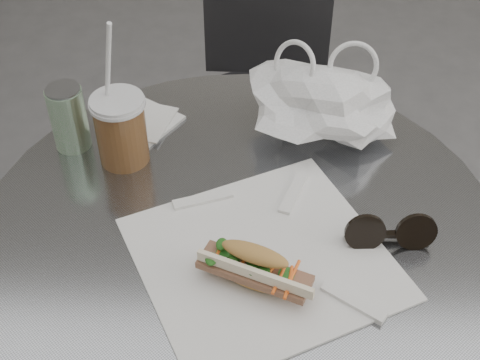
{
  "coord_description": "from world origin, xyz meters",
  "views": [
    {
      "loc": [
        0.02,
        -0.47,
        1.44
      ],
      "look_at": [
        -0.0,
        0.23,
        0.79
      ],
      "focal_mm": 50.0,
      "sensor_mm": 36.0,
      "label": 1
    }
  ],
  "objects_px": {
    "chair_far": "(264,148)",
    "iced_coffee": "(121,128)",
    "cafe_table": "(240,331)",
    "drink_can": "(68,118)",
    "banh_mi": "(255,268)",
    "sunglasses": "(390,234)"
  },
  "relations": [
    {
      "from": "cafe_table",
      "to": "sunglasses",
      "type": "distance_m",
      "value": 0.36
    },
    {
      "from": "iced_coffee",
      "to": "sunglasses",
      "type": "height_order",
      "value": "iced_coffee"
    },
    {
      "from": "cafe_table",
      "to": "iced_coffee",
      "type": "distance_m",
      "value": 0.41
    },
    {
      "from": "cafe_table",
      "to": "iced_coffee",
      "type": "bearing_deg",
      "value": 144.65
    },
    {
      "from": "cafe_table",
      "to": "banh_mi",
      "type": "height_order",
      "value": "banh_mi"
    },
    {
      "from": "sunglasses",
      "to": "cafe_table",
      "type": "bearing_deg",
      "value": 166.69
    },
    {
      "from": "iced_coffee",
      "to": "drink_can",
      "type": "height_order",
      "value": "iced_coffee"
    },
    {
      "from": "chair_far",
      "to": "iced_coffee",
      "type": "height_order",
      "value": "iced_coffee"
    },
    {
      "from": "iced_coffee",
      "to": "sunglasses",
      "type": "xyz_separation_m",
      "value": [
        0.4,
        -0.17,
        -0.04
      ]
    },
    {
      "from": "sunglasses",
      "to": "drink_can",
      "type": "relative_size",
      "value": 1.16
    },
    {
      "from": "cafe_table",
      "to": "iced_coffee",
      "type": "height_order",
      "value": "iced_coffee"
    },
    {
      "from": "banh_mi",
      "to": "sunglasses",
      "type": "height_order",
      "value": "banh_mi"
    },
    {
      "from": "chair_far",
      "to": "cafe_table",
      "type": "bearing_deg",
      "value": 86.99
    },
    {
      "from": "cafe_table",
      "to": "banh_mi",
      "type": "xyz_separation_m",
      "value": [
        0.02,
        -0.11,
        0.31
      ]
    },
    {
      "from": "cafe_table",
      "to": "chair_far",
      "type": "height_order",
      "value": "chair_far"
    },
    {
      "from": "sunglasses",
      "to": "drink_can",
      "type": "bearing_deg",
      "value": 154.35
    },
    {
      "from": "iced_coffee",
      "to": "drink_can",
      "type": "relative_size",
      "value": 2.25
    },
    {
      "from": "chair_far",
      "to": "iced_coffee",
      "type": "xyz_separation_m",
      "value": [
        -0.23,
        -0.52,
        0.46
      ]
    },
    {
      "from": "banh_mi",
      "to": "iced_coffee",
      "type": "distance_m",
      "value": 0.33
    },
    {
      "from": "chair_far",
      "to": "drink_can",
      "type": "distance_m",
      "value": 0.74
    },
    {
      "from": "cafe_table",
      "to": "iced_coffee",
      "type": "xyz_separation_m",
      "value": [
        -0.19,
        0.13,
        0.33
      ]
    },
    {
      "from": "chair_far",
      "to": "sunglasses",
      "type": "relative_size",
      "value": 5.82
    }
  ]
}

